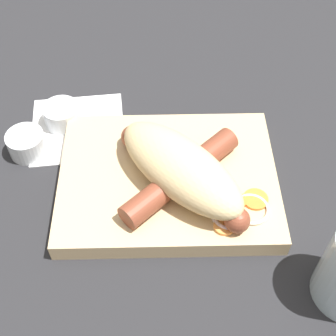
% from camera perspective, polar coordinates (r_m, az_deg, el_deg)
% --- Properties ---
extents(ground_plane, '(3.00, 3.00, 0.00)m').
position_cam_1_polar(ground_plane, '(0.57, 0.00, -2.17)').
color(ground_plane, '#232326').
extents(food_tray, '(0.25, 0.19, 0.02)m').
position_cam_1_polar(food_tray, '(0.56, 0.00, -1.42)').
color(food_tray, tan).
rests_on(food_tray, ground_plane).
extents(bread_roll, '(0.17, 0.17, 0.05)m').
position_cam_1_polar(bread_roll, '(0.52, 1.56, 0.00)').
color(bread_roll, '#DBBC84').
rests_on(bread_roll, food_tray).
extents(sausage, '(0.14, 0.15, 0.03)m').
position_cam_1_polar(sausage, '(0.53, 1.62, -0.94)').
color(sausage, brown).
rests_on(sausage, food_tray).
extents(pickled_veggies, '(0.07, 0.07, 0.01)m').
position_cam_1_polar(pickled_veggies, '(0.52, 8.40, -5.22)').
color(pickled_veggies, orange).
rests_on(pickled_veggies, food_tray).
extents(napkin, '(0.13, 0.13, 0.00)m').
position_cam_1_polar(napkin, '(0.64, -10.94, 4.83)').
color(napkin, white).
rests_on(napkin, ground_plane).
extents(condiment_cup_near, '(0.05, 0.05, 0.03)m').
position_cam_1_polar(condiment_cup_near, '(0.64, -12.77, 6.16)').
color(condiment_cup_near, silver).
rests_on(condiment_cup_near, ground_plane).
extents(condiment_cup_far, '(0.05, 0.05, 0.03)m').
position_cam_1_polar(condiment_cup_far, '(0.62, -16.81, 2.75)').
color(condiment_cup_far, silver).
rests_on(condiment_cup_far, ground_plane).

